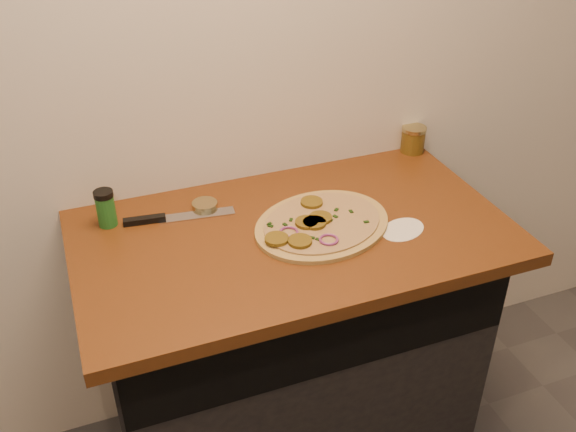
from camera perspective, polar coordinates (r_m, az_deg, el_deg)
name	(u,v)px	position (r m, az deg, el deg)	size (l,w,h in m)	color
cabinet	(289,346)	(2.09, 0.08, -11.49)	(1.10, 0.60, 0.86)	black
countertop	(293,235)	(1.79, 0.43, -1.72)	(1.20, 0.70, 0.04)	brown
pizza	(321,224)	(1.78, 2.91, -0.72)	(0.51, 0.51, 0.03)	tan
chefs_knife	(169,218)	(1.85, -10.50, -0.15)	(0.31, 0.07, 0.02)	#B7BAC1
mason_jar_lid	(205,205)	(1.89, -7.41, 0.99)	(0.08, 0.08, 0.02)	tan
salsa_jar	(413,139)	(2.21, 11.06, 6.72)	(0.08, 0.08, 0.09)	maroon
spice_shaker	(106,208)	(1.84, -15.90, 0.68)	(0.05, 0.05, 0.11)	#206725
flour_spill	(403,230)	(1.80, 10.16, -1.19)	(0.14, 0.14, 0.00)	white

